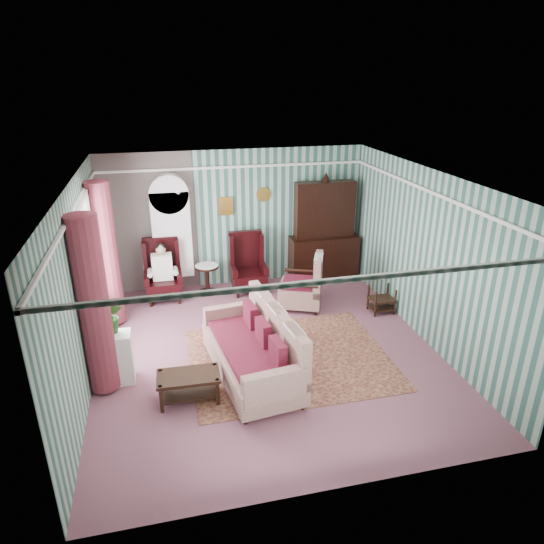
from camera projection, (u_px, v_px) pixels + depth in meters
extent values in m
plane|color=#8C5162|center=(267.00, 351.00, 8.11)|extent=(6.00, 6.00, 0.00)
cube|color=#346056|center=(236.00, 219.00, 10.25)|extent=(5.50, 0.02, 2.90)
cube|color=#346056|center=(333.00, 382.00, 4.86)|extent=(5.50, 0.02, 2.90)
cube|color=#346056|center=(81.00, 288.00, 6.97)|extent=(0.02, 6.00, 2.90)
cube|color=#346056|center=(426.00, 257.00, 8.14)|extent=(0.02, 6.00, 2.90)
cube|color=white|center=(267.00, 179.00, 7.00)|extent=(5.50, 6.00, 0.02)
cube|color=#85435C|center=(148.00, 225.00, 9.86)|extent=(1.90, 0.01, 2.90)
cube|color=white|center=(267.00, 202.00, 7.14)|extent=(5.50, 6.00, 0.05)
cube|color=white|center=(87.00, 266.00, 7.48)|extent=(0.04, 1.50, 1.90)
cylinder|color=maroon|center=(93.00, 307.00, 6.65)|extent=(0.44, 0.44, 2.60)
cylinder|color=maroon|center=(105.00, 255.00, 8.53)|extent=(0.44, 0.44, 2.60)
cube|color=#C38934|center=(226.00, 206.00, 10.07)|extent=(0.30, 0.03, 0.38)
cube|color=silver|center=(172.00, 241.00, 9.95)|extent=(0.80, 0.28, 2.24)
cube|color=black|center=(325.00, 229.00, 10.51)|extent=(1.50, 0.56, 2.36)
cube|color=black|center=(163.00, 271.00, 9.73)|extent=(0.76, 0.80, 1.25)
cube|color=black|center=(248.00, 264.00, 10.11)|extent=(0.76, 0.80, 1.25)
cylinder|color=black|center=(207.00, 279.00, 10.18)|extent=(0.50, 0.50, 0.60)
cube|color=black|center=(382.00, 299.00, 9.34)|extent=(0.45, 0.38, 0.54)
cube|color=white|center=(114.00, 358.00, 7.18)|extent=(0.55, 0.35, 0.80)
cube|color=#4B191B|center=(289.00, 358.00, 7.90)|extent=(3.20, 2.60, 0.01)
cube|color=beige|center=(251.00, 350.00, 7.26)|extent=(1.26, 2.34, 0.96)
cube|color=beige|center=(301.00, 282.00, 9.48)|extent=(1.05, 1.11, 1.05)
cube|color=black|center=(189.00, 387.00, 6.83)|extent=(0.89, 0.51, 0.42)
imported|color=#234916|center=(102.00, 326.00, 6.82)|extent=(0.43, 0.39, 0.44)
imported|color=#184917|center=(113.00, 316.00, 6.99)|extent=(0.32, 0.28, 0.53)
imported|color=#1C581B|center=(105.00, 319.00, 7.00)|extent=(0.32, 0.32, 0.44)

